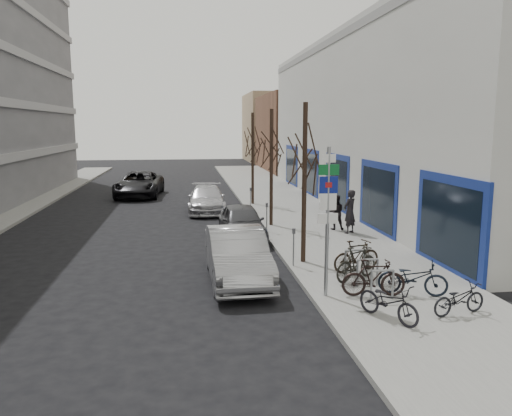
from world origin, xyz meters
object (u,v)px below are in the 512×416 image
object	(u,v)px
bike_near_right	(374,277)
parked_car_mid	(242,222)
highway_sign_pole	(328,213)
meter_front	(294,243)
bike_mid_inner	(357,263)
lane_car	(139,184)
tree_mid	(271,140)
bike_near_left	(389,299)
meter_mid	(267,214)
meter_back	(251,197)
bike_far_inner	(357,255)
pedestrian_near	(350,212)
tree_far	(253,137)
bike_far_curb	(459,296)
parked_car_front	(237,255)
parked_car_back	(207,199)
tree_near	(305,145)
bike_mid_curb	(413,275)
pedestrian_far	(336,212)

from	to	relation	value
bike_near_right	parked_car_mid	bearing A→B (deg)	26.14
highway_sign_pole	meter_front	xyz separation A→B (m)	(-0.25, 3.01, -1.54)
bike_mid_inner	lane_car	xyz separation A→B (m)	(-8.16, 20.50, 0.15)
tree_mid	bike_near_left	bearing A→B (deg)	-86.16
bike_near_right	bike_mid_inner	bearing A→B (deg)	6.52
highway_sign_pole	bike_near_left	bearing A→B (deg)	-61.98
meter_mid	meter_back	xyz separation A→B (m)	(0.00, 5.50, 0.00)
tree_mid	bike_far_inner	distance (m)	8.72
pedestrian_near	meter_mid	bearing A→B (deg)	-49.41
pedestrian_near	bike_far_inner	bearing A→B (deg)	37.48
meter_mid	bike_near_right	size ratio (longest dim) A/B	0.73
tree_far	meter_back	distance (m)	4.08
meter_front	bike_far_curb	xyz separation A→B (m)	(3.10, -4.79, -0.30)
tree_far	bike_near_right	size ratio (longest dim) A/B	3.15
lane_car	meter_mid	bearing A→B (deg)	-59.37
meter_front	meter_back	size ratio (longest dim) A/B	1.00
bike_far_inner	pedestrian_near	bearing A→B (deg)	-33.05
bike_near_left	pedestrian_near	bearing A→B (deg)	48.04
bike_near_right	pedestrian_near	world-z (taller)	pedestrian_near
meter_front	meter_back	bearing A→B (deg)	90.00
parked_car_front	parked_car_back	distance (m)	12.75
bike_far_curb	meter_front	bearing A→B (deg)	19.25
bike_far_inner	tree_near	bearing A→B (deg)	28.49
meter_front	meter_mid	distance (m)	5.50
tree_far	meter_front	size ratio (longest dim) A/B	4.33
meter_front	meter_mid	world-z (taller)	same
tree_far	bike_near_left	size ratio (longest dim) A/B	3.16
bike_near_right	parked_car_front	xyz separation A→B (m)	(-3.47, 2.37, 0.12)
parked_car_front	lane_car	xyz separation A→B (m)	(-4.65, 19.60, 0.03)
meter_back	bike_mid_curb	size ratio (longest dim) A/B	0.68
bike_near_right	bike_mid_inner	distance (m)	1.47
tree_near	pedestrian_near	world-z (taller)	tree_near
meter_front	parked_car_front	distance (m)	2.15
bike_far_curb	pedestrian_near	xyz separation A→B (m)	(0.38, 9.48, 0.48)
meter_back	bike_mid_curb	world-z (taller)	meter_back
tree_far	bike_far_inner	world-z (taller)	tree_far
pedestrian_far	bike_far_curb	bearing A→B (deg)	99.28
bike_mid_curb	bike_near_left	bearing A→B (deg)	161.48
parked_car_front	parked_car_back	bearing A→B (deg)	90.44
tree_mid	pedestrian_far	xyz separation A→B (m)	(2.67, -1.48, -3.17)
meter_front	bike_mid_curb	bearing A→B (deg)	-51.30
highway_sign_pole	meter_mid	world-z (taller)	highway_sign_pole
highway_sign_pole	tree_near	xyz separation A→B (m)	(0.20, 3.51, 1.65)
tree_mid	meter_mid	distance (m)	3.55
bike_near_right	tree_near	bearing A→B (deg)	23.72
tree_mid	bike_far_curb	world-z (taller)	tree_mid
meter_back	bike_far_curb	xyz separation A→B (m)	(3.10, -15.79, -0.30)
highway_sign_pole	parked_car_front	world-z (taller)	highway_sign_pole
parked_car_mid	pedestrian_far	size ratio (longest dim) A/B	2.73
meter_back	parked_car_mid	world-z (taller)	parked_car_mid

